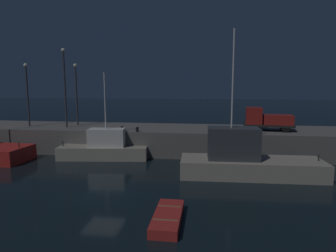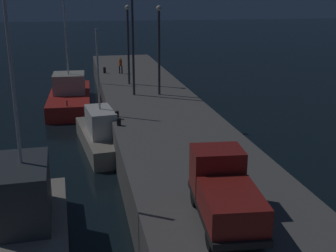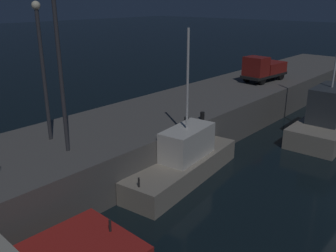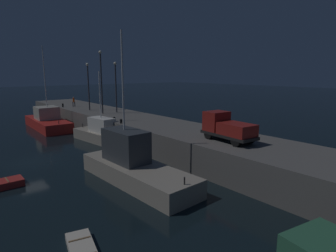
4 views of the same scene
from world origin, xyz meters
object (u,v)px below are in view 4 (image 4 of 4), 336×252
Objects in this scene: lamp_post_west at (88,83)px; rowboat_white_mid at (82,251)px; utility_truck at (227,127)px; lamp_post_east at (101,78)px; dockworker at (74,101)px; bollard_east at (114,119)px; bollard_central at (121,121)px; lamp_post_central at (116,83)px; bollard_west at (63,105)px; fishing_boat_grey at (101,133)px; fishing_trawler_red at (48,121)px; fishing_boat_white at (134,165)px.

rowboat_white_mid is at bearing -25.21° from lamp_post_west.
lamp_post_east is at bearing -178.52° from utility_truck.
bollard_east is (17.64, -2.00, -0.70)m from dockworker.
dockworker is 3.46× the size of bollard_central.
lamp_post_central is 4.31× the size of dockworker.
bollard_central is (8.44, -4.21, -4.06)m from lamp_post_central.
bollard_west is at bearing -175.98° from utility_truck.
utility_truck is at bearing 1.15° from dockworker.
rowboat_white_mid is 0.46× the size of lamp_post_central.
lamp_post_west reaches higher than dockworker.
fishing_boat_grey is 2.72× the size of rowboat_white_mid.
lamp_post_west is at bearing 16.42° from bollard_west.
fishing_boat_grey is at bearing 9.83° from fishing_trawler_red.
lamp_post_central is 8.97m from bollard_east.
lamp_post_east is 17.97× the size of bollard_central.
bollard_east is (7.14, -2.08, -4.81)m from lamp_post_east.
fishing_boat_white is 3.48× the size of rowboat_white_mid.
fishing_boat_grey is at bearing -144.21° from bollard_east.
bollard_east is at bearing -6.47° from dockworker.
bollard_east is (6.83, -4.19, -4.03)m from lamp_post_central.
utility_truck is at bearing 4.02° from bollard_west.
bollard_east is (-14.83, -2.65, -0.91)m from utility_truck.
rowboat_white_mid is 15.31m from utility_truck.
bollard_east reaches higher than bollard_central.
bollard_central is at bearing 154.33° from fishing_boat_white.
bollard_west reaches higher than rowboat_white_mid.
fishing_trawler_red is at bearing -168.34° from bollard_central.
lamp_post_west is 4.26× the size of dockworker.
dockworker reaches higher than bollard_west.
fishing_boat_white is 1.28× the size of fishing_boat_grey.
fishing_boat_grey reaches higher than utility_truck.
rowboat_white_mid is 38.47m from dockworker.
dockworker is at bearing 173.53° from bollard_east.
lamp_post_east is 12.25m from bollard_west.
bollard_east is at bearing -1.01° from bollard_west.
lamp_post_central reaches higher than rowboat_white_mid.
lamp_post_central is at bearing 43.77° from fishing_trawler_red.
lamp_post_west reaches higher than fishing_boat_grey.
bollard_east is at bearing -169.87° from utility_truck.
dockworker reaches higher than bollard_east.
fishing_trawler_red reaches higher than rowboat_white_mid.
fishing_boat_grey is 17.02m from utility_truck.
lamp_post_central is (-5.29, 5.30, 5.87)m from fishing_boat_grey.
lamp_post_west is 11.72× the size of bollard_west.
fishing_boat_white is 25.38m from lamp_post_west.
fishing_trawler_red is at bearing -167.03° from bollard_east.
fishing_boat_grey is 1.25× the size of lamp_post_central.
bollard_west is (-33.12, -2.33, -0.87)m from utility_truck.
lamp_post_west is at bearing 163.18° from fishing_boat_white.
bollard_central is (13.45, -2.24, -4.02)m from lamp_post_west.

